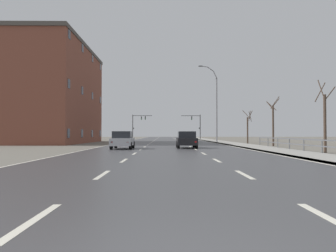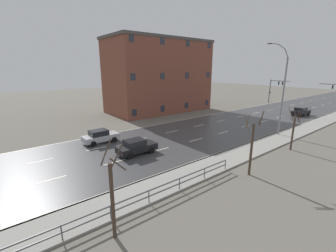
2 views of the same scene
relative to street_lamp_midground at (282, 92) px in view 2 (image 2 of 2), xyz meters
name	(u,v)px [view 2 (image 2 of 2)]	position (x,y,z in m)	size (l,w,h in m)	color
ground_plane	(243,121)	(-7.42, 3.55, -5.77)	(160.00, 160.00, 0.12)	#666056
road_asphalt_strip	(278,112)	(-7.42, 15.54, -5.70)	(14.00, 120.00, 0.03)	#3D3D3F
sidewalk_right	(326,119)	(1.01, 15.55, -5.65)	(3.00, 120.00, 0.12)	gray
guardrail	(61,230)	(2.43, -27.28, -5.01)	(0.07, 26.44, 1.00)	#515459
street_lamp_midground	(282,92)	(0.00, 0.00, 0.00)	(2.84, 0.24, 11.74)	slate
traffic_signal_left	(275,87)	(-14.18, 26.84, -1.70)	(4.67, 0.36, 5.86)	#38383A
car_near_right	(100,136)	(-11.44, -19.60, -4.91)	(1.87, 4.11, 1.57)	#B7B7BC
car_near_left	(136,147)	(-5.68, -18.12, -4.91)	(1.84, 4.10, 1.57)	black
car_far_right	(301,111)	(-3.31, 15.93, -4.91)	(1.97, 4.17, 1.57)	black
brick_building	(159,76)	(-24.08, -1.62, 1.39)	(10.34, 20.73, 14.18)	brown
bare_tree_near	(113,197)	(3.78, -25.03, -3.36)	(1.24, 1.08, 5.28)	#423328
bare_tree_mid	(252,146)	(4.17, -13.20, -3.19)	(1.50, 1.59, 5.48)	#423328
bare_tree_far	(293,131)	(3.72, -4.44, -3.56)	(1.37, 1.43, 4.59)	#423328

